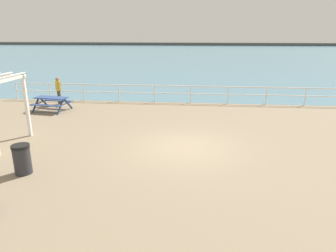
% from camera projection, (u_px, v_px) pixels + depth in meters
% --- Properties ---
extents(ground_plane, '(30.00, 24.00, 0.20)m').
position_uv_depth(ground_plane, '(185.00, 149.00, 11.87)').
color(ground_plane, gray).
extents(sea_band, '(142.00, 90.00, 0.01)m').
position_uv_depth(sea_band, '(197.00, 54.00, 62.00)').
color(sea_band, teal).
rests_on(sea_band, ground).
extents(distant_shoreline, '(142.00, 6.00, 1.80)m').
position_uv_depth(distant_shoreline, '(198.00, 45.00, 102.88)').
color(distant_shoreline, '#4C4C47').
rests_on(distant_shoreline, ground).
extents(seaward_railing, '(23.07, 0.07, 1.08)m').
position_uv_depth(seaward_railing, '(191.00, 91.00, 18.98)').
color(seaward_railing, white).
rests_on(seaward_railing, ground).
extents(picnic_table_near_right, '(2.00, 1.77, 0.80)m').
position_uv_depth(picnic_table_near_right, '(52.00, 101.00, 17.13)').
color(picnic_table_near_right, '#334C84').
rests_on(picnic_table_near_right, ground).
extents(visitor, '(0.39, 0.41, 1.66)m').
position_uv_depth(visitor, '(58.00, 89.00, 18.57)').
color(visitor, '#4C4233').
rests_on(visitor, ground).
extents(litter_bin, '(0.55, 0.55, 0.95)m').
position_uv_depth(litter_bin, '(22.00, 159.00, 9.50)').
color(litter_bin, '#2D2D33').
rests_on(litter_bin, ground).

